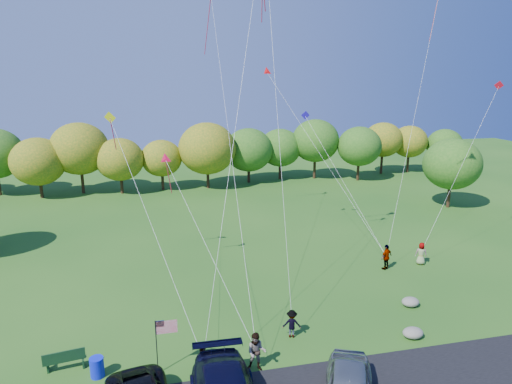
# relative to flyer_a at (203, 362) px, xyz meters

# --- Properties ---
(ground) EXTENTS (140.00, 140.00, 0.00)m
(ground) POSITION_rel_flyer_a_xyz_m (5.03, 0.80, -0.80)
(ground) COLOR #1F5117
(ground) RESTS_ON ground
(treeline) EXTENTS (75.58, 27.80, 8.32)m
(treeline) POSITION_rel_flyer_a_xyz_m (3.40, 37.49, 3.88)
(treeline) COLOR #3D2516
(treeline) RESTS_ON ground
(flyer_a) EXTENTS (0.64, 0.47, 1.60)m
(flyer_a) POSITION_rel_flyer_a_xyz_m (0.00, 0.00, 0.00)
(flyer_a) COLOR #4C4C59
(flyer_a) RESTS_ON ground
(flyer_b) EXTENTS (1.13, 0.99, 1.94)m
(flyer_b) POSITION_rel_flyer_a_xyz_m (2.54, 0.00, 0.17)
(flyer_b) COLOR #4C4C59
(flyer_b) RESTS_ON ground
(flyer_c) EXTENTS (1.12, 0.80, 1.57)m
(flyer_c) POSITION_rel_flyer_a_xyz_m (5.05, 2.38, -0.02)
(flyer_c) COLOR #4C4C59
(flyer_c) RESTS_ON ground
(flyer_d) EXTENTS (1.21, 0.90, 1.91)m
(flyer_d) POSITION_rel_flyer_a_xyz_m (14.44, 9.40, 0.15)
(flyer_d) COLOR #4C4C59
(flyer_d) RESTS_ON ground
(flyer_e) EXTENTS (0.99, 0.87, 1.70)m
(flyer_e) POSITION_rel_flyer_a_xyz_m (17.44, 9.64, 0.05)
(flyer_e) COLOR #4C4C59
(flyer_e) RESTS_ON ground
(park_bench) EXTENTS (1.92, 0.62, 1.06)m
(park_bench) POSITION_rel_flyer_a_xyz_m (-6.43, 2.04, -0.23)
(park_bench) COLOR black
(park_bench) RESTS_ON ground
(trash_barrel) EXTENTS (0.65, 0.65, 0.97)m
(trash_barrel) POSITION_rel_flyer_a_xyz_m (-4.87, 1.19, -0.32)
(trash_barrel) COLOR #0E1DD9
(trash_barrel) RESTS_ON ground
(flag_assembly) EXTENTS (1.03, 0.67, 2.78)m
(flag_assembly) POSITION_rel_flyer_a_xyz_m (-1.77, 0.79, 1.31)
(flag_assembly) COLOR black
(flag_assembly) RESTS_ON ground
(boulder_near) EXTENTS (1.15, 0.90, 0.57)m
(boulder_near) POSITION_rel_flyer_a_xyz_m (11.41, 0.81, -0.51)
(boulder_near) COLOR gray
(boulder_near) RESTS_ON ground
(boulder_far) EXTENTS (1.08, 0.90, 0.56)m
(boulder_far) POSITION_rel_flyer_a_xyz_m (13.18, 3.99, -0.52)
(boulder_far) COLOR gray
(boulder_far) RESTS_ON ground
(kites_aloft) EXTENTS (28.73, 12.26, 15.37)m
(kites_aloft) POSITION_rel_flyer_a_xyz_m (6.85, 13.62, 17.66)
(kites_aloft) COLOR #E35419
(kites_aloft) RESTS_ON ground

